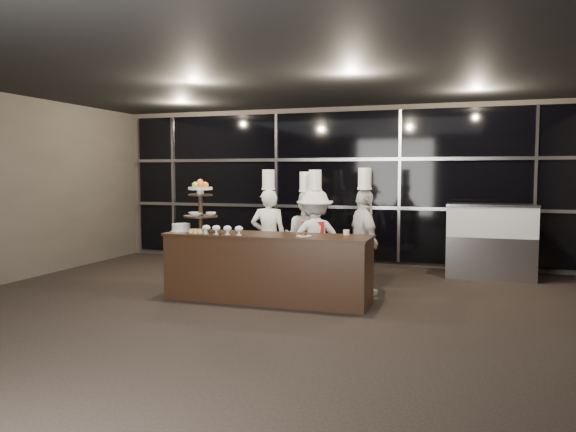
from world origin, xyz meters
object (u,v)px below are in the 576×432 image
(display_stand, at_px, (200,202))
(chef_d, at_px, (364,241))
(chef_a, at_px, (269,235))
(display_case, at_px, (491,237))
(chef_c, at_px, (315,238))
(layer_cake, at_px, (181,228))
(buffet_counter, at_px, (267,267))
(chef_b, at_px, (306,237))

(display_stand, xyz_separation_m, chef_d, (2.18, 0.80, -0.56))
(chef_a, bearing_deg, chef_d, -7.16)
(chef_a, distance_m, chef_d, 1.54)
(display_case, bearing_deg, chef_c, -146.18)
(layer_cake, bearing_deg, display_case, 33.26)
(chef_c, bearing_deg, layer_cake, -147.61)
(buffet_counter, height_order, chef_a, chef_a)
(layer_cake, xyz_separation_m, chef_a, (0.94, 1.04, -0.19))
(buffet_counter, distance_m, chef_d, 1.46)
(display_stand, xyz_separation_m, chef_b, (1.19, 1.22, -0.59))
(chef_d, bearing_deg, chef_b, 157.31)
(display_stand, relative_size, display_case, 0.52)
(display_stand, bearing_deg, chef_c, 36.04)
(chef_d, bearing_deg, chef_a, 172.84)
(layer_cake, height_order, chef_b, chef_b)
(display_case, xyz_separation_m, chef_b, (-2.76, -1.51, 0.07))
(display_stand, height_order, layer_cake, display_stand)
(chef_b, bearing_deg, display_stand, -134.31)
(chef_c, bearing_deg, chef_d, -15.14)
(chef_c, bearing_deg, buffet_counter, -111.20)
(display_stand, height_order, chef_b, chef_b)
(display_case, height_order, chef_d, chef_d)
(buffet_counter, xyz_separation_m, display_case, (2.95, 2.72, 0.22))
(layer_cake, relative_size, chef_a, 0.17)
(buffet_counter, bearing_deg, chef_c, 68.80)
(layer_cake, xyz_separation_m, chef_c, (1.68, 1.06, -0.21))
(display_stand, distance_m, layer_cake, 0.47)
(buffet_counter, relative_size, chef_d, 1.56)
(display_stand, relative_size, layer_cake, 2.48)
(display_case, height_order, chef_c, chef_c)
(buffet_counter, distance_m, chef_a, 1.10)
(display_case, bearing_deg, chef_b, -151.34)
(layer_cake, height_order, display_case, display_case)
(chef_c, relative_size, chef_d, 0.99)
(buffet_counter, xyz_separation_m, layer_cake, (-1.28, -0.05, 0.51))
(chef_a, xyz_separation_m, chef_c, (0.74, 0.02, -0.02))
(chef_a, bearing_deg, chef_c, 1.70)
(display_case, bearing_deg, display_stand, -145.38)
(chef_a, bearing_deg, display_case, 27.77)
(layer_cake, distance_m, display_case, 5.07)
(chef_b, bearing_deg, chef_c, -44.51)
(layer_cake, bearing_deg, chef_b, 40.72)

